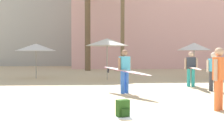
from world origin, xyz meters
The scene contains 9 objects.
cafe_umbrella_0 centered at (-0.30, 11.44, 2.25)m, with size 2.60×2.60×2.47m.
cafe_umbrella_1 centered at (5.38, 12.55, 2.02)m, with size 2.19×2.19×2.27m.
cafe_umbrella_3 centered at (-4.75, 12.56, 1.96)m, with size 2.56×2.56×2.19m.
beach_towel centered at (0.39, 1.23, 0.01)m, with size 1.70×1.01×0.01m, color white.
backpack centered at (-0.30, 1.23, 0.20)m, with size 0.35×0.32×0.42m.
person_far_right centered at (0.14, 5.24, 0.92)m, with size 1.82×2.80×1.70m.
person_far_left centered at (3.48, 7.37, 0.90)m, with size 0.63×2.82×1.64m.
person_mid_left centered at (3.86, 5.83, 0.88)m, with size 0.60×0.24×1.60m.
person_mid_center centered at (2.37, 1.93, 0.93)m, with size 0.48×0.51×1.70m.
Camera 1 is at (-0.94, -5.59, 1.52)m, focal length 45.69 mm.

